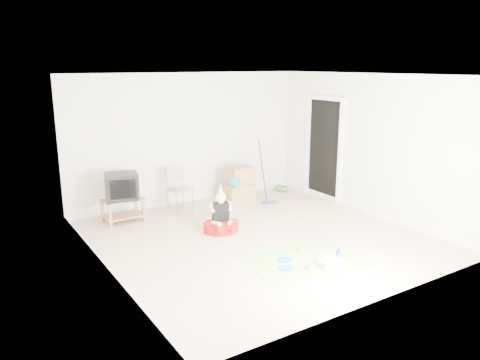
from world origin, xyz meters
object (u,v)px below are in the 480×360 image
cardboard_boxes (239,186)px  seated_woman (221,221)px  crt_tv (122,186)px  birthday_cake (330,263)px  folding_chair (180,189)px  tv_stand (123,208)px

cardboard_boxes → seated_woman: bearing=-132.2°
crt_tv → birthday_cake: size_ratio=1.50×
cardboard_boxes → seated_woman: 1.74m
cardboard_boxes → seated_woman: seated_woman is taller
folding_chair → seated_woman: bearing=-87.3°
tv_stand → birthday_cake: (1.83, -3.38, -0.21)m
crt_tv → seated_woman: bearing=-36.1°
tv_stand → birthday_cake: bearing=-61.6°
crt_tv → folding_chair: crt_tv is taller
cardboard_boxes → birthday_cake: bearing=-99.5°
crt_tv → folding_chair: (1.15, 0.07, -0.24)m
birthday_cake → cardboard_boxes: bearing=80.5°
folding_chair → cardboard_boxes: bearing=-7.1°
tv_stand → cardboard_boxes: bearing=-2.1°
crt_tv → folding_chair: bearing=15.6°
crt_tv → seated_woman: crt_tv is taller
cardboard_boxes → tv_stand: bearing=177.9°
crt_tv → cardboard_boxes: bearing=10.1°
seated_woman → birthday_cake: bearing=-73.1°
crt_tv → cardboard_boxes: (2.38, -0.09, -0.31)m
seated_woman → birthday_cake: 2.11m
tv_stand → folding_chair: bearing=3.3°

